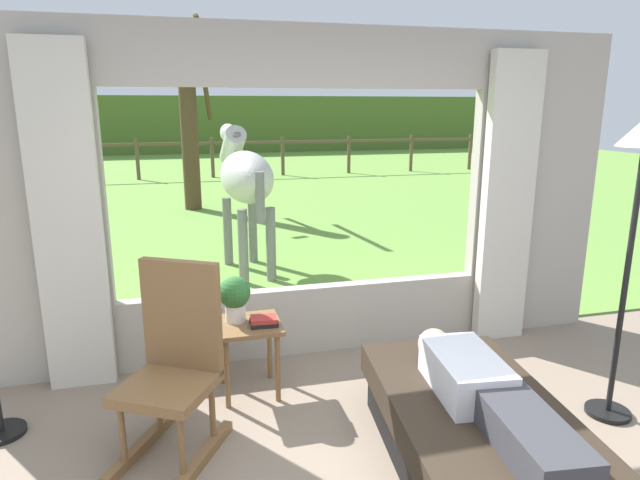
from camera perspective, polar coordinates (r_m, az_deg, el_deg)
name	(u,v)px	position (r m, az deg, el deg)	size (l,w,h in m)	color
back_wall_with_window	(305,201)	(4.26, -1.55, 4.04)	(5.20, 0.12, 2.55)	#ADA599
curtain_panel_left	(68,223)	(4.09, -24.81, 1.66)	(0.44, 0.10, 2.40)	beige
curtain_panel_right	(507,201)	(4.80, 18.94, 3.82)	(0.44, 0.10, 2.40)	beige
outdoor_pasture_lawn	(215,181)	(15.14, -10.89, 6.09)	(36.00, 21.68, 0.02)	olive
distant_hill_ridge	(198,124)	(24.86, -12.59, 11.67)	(36.00, 2.00, 2.40)	#4C682A
recliner_sofa	(475,438)	(3.26, 15.89, -19.27)	(1.08, 1.79, 0.42)	black
reclining_person	(484,392)	(3.07, 16.75, -14.95)	(0.40, 1.44, 0.22)	silver
rocking_chair	(175,362)	(3.31, -14.89, -12.21)	(0.74, 0.82, 1.12)	brown
side_table	(249,336)	(3.87, -7.44, -9.86)	(0.44, 0.44, 0.52)	brown
potted_plant	(235,296)	(3.81, -8.89, -5.78)	(0.22, 0.22, 0.32)	silver
book_stack	(264,321)	(3.78, -5.88, -8.40)	(0.19, 0.16, 0.06)	black
floor_lamp_right	(640,179)	(3.76, 30.38, 5.51)	(0.32, 0.32, 1.92)	black
horse	(245,177)	(6.53, -7.86, 6.48)	(0.70, 1.82, 1.73)	#B2B2AD
pasture_tree	(190,123)	(10.79, -13.44, 11.81)	(1.38, 1.04, 3.49)	#4C3823
pasture_fence_line	(212,151)	(15.74, -11.18, 9.05)	(16.10, 0.10, 1.10)	brown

